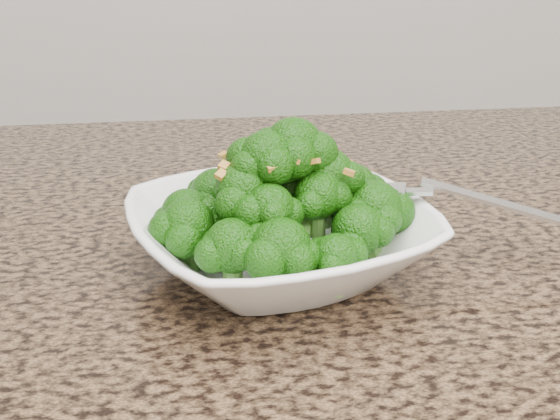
{
  "coord_description": "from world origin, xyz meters",
  "views": [
    {
      "loc": [
        -0.12,
        -0.11,
        1.14
      ],
      "look_at": [
        -0.05,
        0.36,
        0.95
      ],
      "focal_mm": 45.0,
      "sensor_mm": 36.0,
      "label": 1
    }
  ],
  "objects": [
    {
      "name": "granite_counter",
      "position": [
        0.0,
        0.3,
        0.89
      ],
      "size": [
        1.64,
        1.04,
        0.03
      ],
      "primitive_type": "cube",
      "color": "brown",
      "rests_on": "cabinet"
    },
    {
      "name": "garlic_topping",
      "position": [
        -0.05,
        0.36,
        1.03
      ],
      "size": [
        0.11,
        0.11,
        0.01
      ],
      "primitive_type": null,
      "color": "gold",
      "rests_on": "broccoli_pile"
    },
    {
      "name": "broccoli_pile",
      "position": [
        -0.05,
        0.36,
        0.99
      ],
      "size": [
        0.19,
        0.19,
        0.07
      ],
      "primitive_type": null,
      "color": "#18570A",
      "rests_on": "bowl"
    },
    {
      "name": "bowl",
      "position": [
        -0.05,
        0.36,
        0.93
      ],
      "size": [
        0.27,
        0.27,
        0.05
      ],
      "primitive_type": "imported",
      "rotation": [
        0.0,
        0.0,
        0.29
      ],
      "color": "white",
      "rests_on": "granite_counter"
    },
    {
      "name": "fork",
      "position": [
        0.06,
        0.36,
        0.96
      ],
      "size": [
        0.18,
        0.1,
        0.01
      ],
      "primitive_type": null,
      "rotation": [
        0.0,
        0.0,
        -0.39
      ],
      "color": "silver",
      "rests_on": "bowl"
    }
  ]
}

